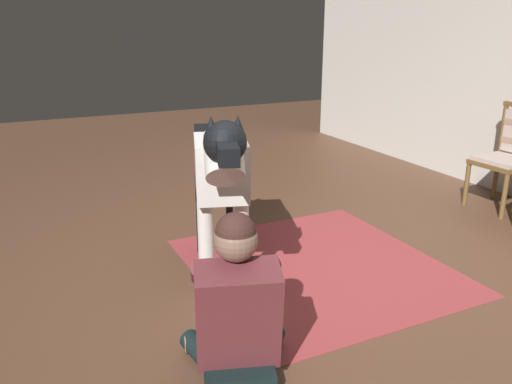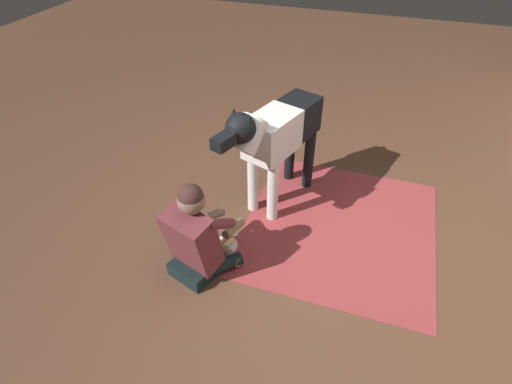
{
  "view_description": "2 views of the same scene",
  "coord_description": "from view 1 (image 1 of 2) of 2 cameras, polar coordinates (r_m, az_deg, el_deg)",
  "views": [
    {
      "loc": [
        2.77,
        -1.56,
        1.7
      ],
      "look_at": [
        0.32,
        -0.37,
        0.82
      ],
      "focal_mm": 36.83,
      "sensor_mm": 36.0,
      "label": 1
    },
    {
      "loc": [
        2.72,
        0.51,
        2.64
      ],
      "look_at": [
        0.37,
        -0.28,
        0.66
      ],
      "focal_mm": 28.57,
      "sensor_mm": 36.0,
      "label": 2
    }
  ],
  "objects": [
    {
      "name": "area_rug",
      "position": [
        3.9,
        6.68,
        -7.95
      ],
      "size": [
        1.85,
        1.71,
        0.01
      ],
      "primitive_type": "cube",
      "color": "#9B373A",
      "rests_on": "ground"
    },
    {
      "name": "person_sitting_on_floor",
      "position": [
        2.62,
        -2.12,
        -12.85
      ],
      "size": [
        0.72,
        0.6,
        0.87
      ],
      "color": "black",
      "rests_on": "ground"
    },
    {
      "name": "large_dog",
      "position": [
        3.45,
        -3.9,
        2.4
      ],
      "size": [
        1.46,
        0.62,
        1.22
      ],
      "color": "silver",
      "rests_on": "ground"
    },
    {
      "name": "hot_dog_on_plate",
      "position": [
        3.07,
        -2.64,
        -15.15
      ],
      "size": [
        0.22,
        0.22,
        0.06
      ],
      "color": "silver",
      "rests_on": "ground"
    },
    {
      "name": "dining_chair_left_of_pair",
      "position": [
        5.48,
        25.94,
        3.93
      ],
      "size": [
        0.48,
        0.48,
        0.98
      ],
      "color": "brown",
      "rests_on": "ground"
    },
    {
      "name": "ground_plane",
      "position": [
        3.61,
        3.13,
        -10.22
      ],
      "size": [
        14.89,
        14.89,
        0.0
      ],
      "primitive_type": "plane",
      "color": "brown"
    }
  ]
}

